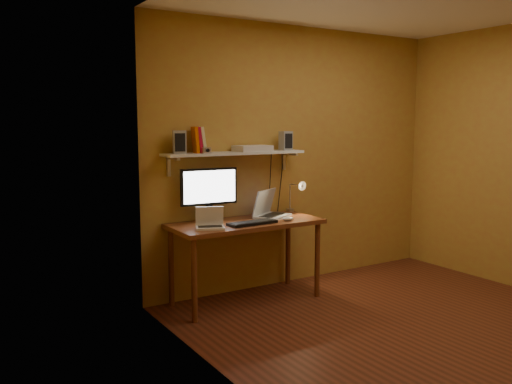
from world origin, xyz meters
TOP-DOWN VIEW (x-y plane):
  - room at (0.00, 0.00)m, footprint 3.44×3.24m
  - desk at (-0.81, 1.28)m, footprint 1.40×0.60m
  - wall_shelf at (-0.81, 1.47)m, footprint 1.40×0.25m
  - monitor at (-1.10, 1.45)m, footprint 0.54×0.25m
  - laptop at (-0.51, 1.38)m, footprint 0.43×0.40m
  - netbook at (-1.24, 1.17)m, footprint 0.29×0.25m
  - keyboard at (-0.84, 1.13)m, footprint 0.46×0.17m
  - mouse at (-0.47, 1.11)m, footprint 0.12×0.09m
  - desk_lamp at (-0.15, 1.41)m, footprint 0.09×0.23m
  - speaker_left at (-1.37, 1.47)m, footprint 0.14×0.14m
  - speaker_right at (-0.25, 1.46)m, footprint 0.10×0.10m
  - books at (-1.18, 1.48)m, footprint 0.15×0.17m
  - shelf_camera at (-1.15, 1.40)m, footprint 0.09×0.05m
  - router at (-0.63, 1.46)m, footprint 0.33×0.23m

SIDE VIEW (x-z plane):
  - desk at x=-0.81m, z-range 0.29..1.04m
  - keyboard at x=-0.84m, z-range 0.75..0.77m
  - mouse at x=-0.47m, z-range 0.75..0.79m
  - netbook at x=-1.24m, z-range 0.71..0.89m
  - laptop at x=-0.51m, z-range 0.69..0.95m
  - desk_lamp at x=-0.15m, z-range 0.77..1.15m
  - monitor at x=-1.10m, z-range 0.78..1.27m
  - room at x=0.00m, z-range -0.02..2.62m
  - wall_shelf at x=-0.81m, z-range 1.26..1.46m
  - shelf_camera at x=-1.15m, z-range 1.38..1.43m
  - router at x=-0.63m, z-range 1.38..1.43m
  - speaker_right at x=-0.25m, z-range 1.38..1.56m
  - speaker_left at x=-1.37m, z-range 1.38..1.58m
  - books at x=-1.18m, z-range 1.37..1.61m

